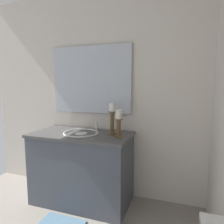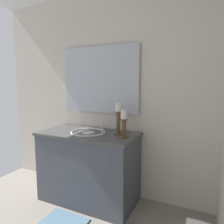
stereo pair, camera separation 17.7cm
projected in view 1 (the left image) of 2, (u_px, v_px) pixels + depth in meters
name	position (u px, v px, depth m)	size (l,w,h in m)	color
wall_left	(89.00, 96.00, 2.56)	(0.04, 2.88, 2.45)	silver
vanity_cabinet	(82.00, 168.00, 2.34)	(0.58, 1.14, 0.82)	#474C56
sink_basin	(81.00, 137.00, 2.29)	(0.40, 0.40, 0.24)	white
mirror	(91.00, 80.00, 2.47)	(0.02, 1.02, 0.81)	silver
candle_holder_tall	(119.00, 123.00, 2.10)	(0.09, 0.09, 0.29)	brown
candle_holder_short	(112.00, 118.00, 2.21)	(0.09, 0.09, 0.35)	brown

